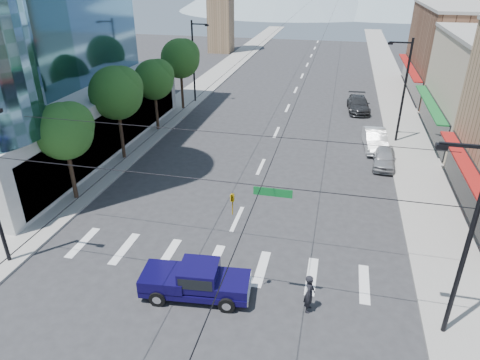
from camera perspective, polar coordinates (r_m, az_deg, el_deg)
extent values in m
plane|color=#28282B|center=(22.15, -4.14, -13.19)|extent=(160.00, 160.00, 0.00)
cube|color=gray|center=(60.45, -3.99, 13.09)|extent=(4.00, 120.00, 0.15)
cube|color=gray|center=(58.27, 19.69, 11.11)|extent=(4.00, 120.00, 0.15)
cube|color=brown|center=(58.74, 28.42, 14.61)|extent=(12.00, 18.00, 10.00)
cylinder|color=black|center=(30.12, -21.60, 1.41)|extent=(0.28, 0.28, 4.55)
sphere|color=#214C19|center=(29.19, -22.45, 6.03)|extent=(3.64, 3.64, 3.64)
sphere|color=#214C19|center=(29.07, -21.61, 6.94)|extent=(2.86, 2.86, 2.86)
cylinder|color=black|center=(35.50, -15.61, 6.54)|extent=(0.28, 0.28, 5.11)
sphere|color=#214C19|center=(34.65, -16.20, 11.07)|extent=(4.09, 4.09, 4.09)
sphere|color=#214C19|center=(34.62, -15.46, 11.84)|extent=(3.21, 3.21, 3.21)
cylinder|color=black|center=(41.52, -11.11, 9.49)|extent=(0.28, 0.28, 4.55)
sphere|color=#214C19|center=(40.85, -11.43, 12.98)|extent=(3.64, 3.64, 3.64)
sphere|color=#214C19|center=(40.87, -10.78, 13.62)|extent=(2.86, 2.86, 2.86)
cylinder|color=black|center=(47.67, -7.76, 12.30)|extent=(0.28, 0.28, 5.11)
sphere|color=#214C19|center=(47.04, -7.98, 15.74)|extent=(4.09, 4.09, 4.09)
sphere|color=#214C19|center=(47.11, -7.41, 16.28)|extent=(3.21, 3.21, 3.21)
cylinder|color=black|center=(18.77, 28.01, -7.88)|extent=(0.20, 0.20, 9.00)
cylinder|color=black|center=(17.95, -5.70, 0.16)|extent=(21.60, 0.04, 0.04)
imported|color=gold|center=(18.06, -1.03, -3.31)|extent=(0.16, 0.20, 1.00)
cube|color=#0C6626|center=(17.37, 4.40, -1.65)|extent=(1.60, 0.06, 0.35)
cylinder|color=black|center=(49.86, -6.22, 15.30)|extent=(0.20, 0.20, 9.00)
cube|color=black|center=(48.94, -5.41, 19.99)|extent=(1.80, 0.12, 0.12)
cube|color=black|center=(48.71, -4.45, 19.88)|extent=(0.40, 0.25, 0.18)
cylinder|color=black|center=(39.73, 21.00, 10.82)|extent=(0.20, 0.20, 9.00)
cube|color=black|center=(38.82, 20.66, 16.79)|extent=(1.80, 0.12, 0.12)
cube|color=black|center=(38.75, 19.42, 16.81)|extent=(0.40, 0.25, 0.18)
cube|color=#0E0840|center=(21.05, -5.90, -13.97)|extent=(5.27, 2.37, 0.32)
cube|color=#0E0840|center=(20.53, -0.87, -13.68)|extent=(1.66, 1.91, 0.51)
cube|color=#0E0840|center=(20.54, -5.48, -12.45)|extent=(1.93, 1.89, 1.02)
cube|color=black|center=(20.48, -5.49, -12.25)|extent=(1.75, 1.90, 0.56)
cube|color=#0E0840|center=(21.12, -9.98, -12.64)|extent=(2.31, 2.06, 0.60)
cube|color=silver|center=(20.70, 1.24, -14.63)|extent=(0.29, 1.77, 0.32)
cube|color=silver|center=(21.69, -12.66, -13.15)|extent=(0.29, 1.77, 0.28)
cylinder|color=black|center=(20.22, -1.77, -16.29)|extent=(0.80, 0.36, 0.78)
cylinder|color=black|center=(21.53, -1.02, -13.13)|extent=(0.80, 0.36, 0.78)
cylinder|color=black|center=(20.87, -10.94, -15.24)|extent=(0.80, 0.36, 0.78)
cylinder|color=black|center=(22.14, -9.56, -12.26)|extent=(0.80, 0.36, 0.78)
imported|color=black|center=(20.15, 9.24, -14.70)|extent=(0.49, 0.72, 1.93)
imported|color=#9A9B9F|center=(35.41, 18.69, 2.83)|extent=(1.95, 4.26, 1.42)
imported|color=white|center=(38.64, 17.56, 5.15)|extent=(2.11, 5.08, 1.64)
imported|color=#2D2D2F|center=(48.71, 15.52, 9.72)|extent=(2.63, 5.54, 1.56)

